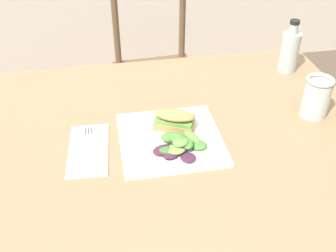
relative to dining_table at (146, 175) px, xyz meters
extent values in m
cube|color=#997551|center=(0.00, 0.00, 0.10)|extent=(1.32, 0.96, 0.03)
cube|color=brown|center=(0.59, 0.41, -0.27)|extent=(0.07, 0.07, 0.71)
cylinder|color=brown|center=(0.01, 0.71, -0.41)|extent=(0.03, 0.03, 0.43)
cylinder|color=brown|center=(0.35, 0.73, -0.41)|extent=(0.03, 0.03, 0.43)
cylinder|color=brown|center=(-0.01, 1.04, -0.41)|extent=(0.03, 0.03, 0.43)
cylinder|color=brown|center=(0.33, 1.07, -0.41)|extent=(0.03, 0.03, 0.43)
cube|color=brown|center=(0.17, 0.89, -0.19)|extent=(0.42, 0.42, 0.02)
cylinder|color=brown|center=(-0.01, 1.05, 0.03)|extent=(0.03, 0.03, 0.42)
cylinder|color=brown|center=(0.33, 1.08, 0.03)|extent=(0.03, 0.03, 0.42)
cube|color=white|center=(0.07, 0.00, 0.12)|extent=(0.27, 0.27, 0.01)
cube|color=tan|center=(0.09, 0.04, 0.13)|extent=(0.12, 0.09, 0.02)
cube|color=#6B9E47|center=(0.09, 0.05, 0.15)|extent=(0.12, 0.10, 0.01)
ellipsoid|color=tan|center=(0.09, 0.04, 0.17)|extent=(0.12, 0.10, 0.02)
ellipsoid|color=#4C2338|center=(0.04, -0.05, 0.13)|extent=(0.07, 0.05, 0.01)
ellipsoid|color=#4C2338|center=(0.10, -0.09, 0.13)|extent=(0.05, 0.05, 0.01)
ellipsoid|color=#518438|center=(0.08, -0.04, 0.15)|extent=(0.06, 0.06, 0.02)
ellipsoid|color=#602D47|center=(0.09, -0.05, 0.14)|extent=(0.07, 0.06, 0.01)
ellipsoid|color=#518438|center=(0.10, -0.05, 0.14)|extent=(0.04, 0.05, 0.01)
ellipsoid|color=#3D7033|center=(0.06, -0.06, 0.14)|extent=(0.06, 0.04, 0.01)
ellipsoid|color=#518438|center=(0.06, -0.02, 0.14)|extent=(0.05, 0.04, 0.02)
ellipsoid|color=#3D7033|center=(0.10, -0.04, 0.14)|extent=(0.05, 0.05, 0.01)
ellipsoid|color=#6B9E47|center=(0.09, -0.05, 0.15)|extent=(0.06, 0.05, 0.02)
ellipsoid|color=#518438|center=(0.14, -0.05, 0.13)|extent=(0.04, 0.04, 0.01)
ellipsoid|color=#4C2338|center=(0.06, -0.08, 0.13)|extent=(0.05, 0.04, 0.01)
ellipsoid|color=#84A84C|center=(0.07, -0.07, 0.14)|extent=(0.05, 0.04, 0.01)
ellipsoid|color=#6B9E47|center=(0.13, -0.02, 0.13)|extent=(0.05, 0.07, 0.02)
ellipsoid|color=#602D47|center=(0.09, -0.04, 0.14)|extent=(0.06, 0.05, 0.02)
ellipsoid|color=#6B9E47|center=(0.10, -0.04, 0.14)|extent=(0.04, 0.04, 0.01)
cube|color=silver|center=(-0.15, 0.00, 0.12)|extent=(0.12, 0.22, 0.00)
cube|color=silver|center=(-0.15, -0.02, 0.12)|extent=(0.01, 0.14, 0.00)
cube|color=silver|center=(-0.15, 0.07, 0.12)|extent=(0.03, 0.05, 0.00)
cube|color=#38383D|center=(-0.14, 0.08, 0.12)|extent=(0.00, 0.03, 0.00)
cube|color=#38383D|center=(-0.15, 0.08, 0.12)|extent=(0.00, 0.03, 0.00)
cube|color=#38383D|center=(-0.16, 0.08, 0.12)|extent=(0.00, 0.03, 0.00)
cylinder|color=#472819|center=(0.54, 0.32, 0.16)|extent=(0.06, 0.06, 0.10)
cylinder|color=#B2BCB7|center=(0.54, 0.32, 0.18)|extent=(0.06, 0.06, 0.14)
cylinder|color=#B2BCB7|center=(0.54, 0.32, 0.27)|extent=(0.03, 0.03, 0.03)
cylinder|color=black|center=(0.54, 0.32, 0.29)|extent=(0.03, 0.03, 0.01)
cylinder|color=#995623|center=(0.51, 0.05, 0.16)|extent=(0.07, 0.07, 0.09)
cylinder|color=silver|center=(0.51, 0.05, 0.17)|extent=(0.08, 0.08, 0.11)
torus|color=#B7B29E|center=(0.51, 0.05, 0.23)|extent=(0.08, 0.08, 0.01)
camera|label=1|loc=(-0.09, -0.82, 0.78)|focal=42.23mm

